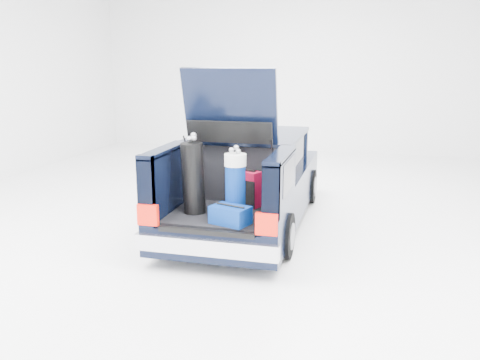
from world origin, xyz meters
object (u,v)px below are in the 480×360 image
(car, at_px, (249,181))
(blue_golf_bag, at_px, (235,185))
(black_golf_bag, at_px, (193,178))
(blue_duffel, at_px, (230,215))
(red_suitcase, at_px, (249,189))

(car, distance_m, blue_golf_bag, 1.77)
(black_golf_bag, bearing_deg, car, 102.07)
(blue_golf_bag, bearing_deg, blue_duffel, -96.67)
(red_suitcase, distance_m, black_golf_bag, 0.82)
(blue_golf_bag, bearing_deg, black_golf_bag, 165.79)
(car, xyz_separation_m, red_suitcase, (0.27, -1.19, 0.17))
(car, bearing_deg, blue_golf_bag, -82.57)
(black_golf_bag, bearing_deg, blue_duffel, -4.90)
(red_suitcase, height_order, blue_duffel, red_suitcase)
(red_suitcase, bearing_deg, blue_duffel, -69.98)
(black_golf_bag, xyz_separation_m, blue_duffel, (0.59, -0.33, -0.36))
(car, relative_size, red_suitcase, 8.95)
(blue_golf_bag, relative_size, blue_duffel, 1.75)
(blue_duffel, bearing_deg, blue_golf_bag, 110.36)
(red_suitcase, height_order, blue_golf_bag, blue_golf_bag)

